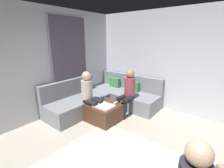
{
  "coord_description": "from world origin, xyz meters",
  "views": [
    {
      "loc": [
        0.81,
        -1.41,
        1.98
      ],
      "look_at": [
        -1.63,
        1.63,
        0.85
      ],
      "focal_mm": 25.82,
      "sensor_mm": 36.0,
      "label": 1
    }
  ],
  "objects_px": {
    "ottoman": "(104,112)",
    "person_on_couch_side": "(90,94)",
    "coffee_mug": "(102,98)",
    "person_on_couch_back": "(128,90)",
    "game_remote": "(116,103)",
    "sectional_couch": "(105,98)"
  },
  "relations": [
    {
      "from": "ottoman",
      "to": "person_on_couch_side",
      "type": "height_order",
      "value": "person_on_couch_side"
    },
    {
      "from": "person_on_couch_back",
      "to": "person_on_couch_side",
      "type": "relative_size",
      "value": 1.0
    },
    {
      "from": "game_remote",
      "to": "person_on_couch_side",
      "type": "distance_m",
      "value": 0.67
    },
    {
      "from": "coffee_mug",
      "to": "person_on_couch_back",
      "type": "distance_m",
      "value": 0.68
    },
    {
      "from": "ottoman",
      "to": "person_on_couch_side",
      "type": "relative_size",
      "value": 0.63
    },
    {
      "from": "person_on_couch_back",
      "to": "person_on_couch_side",
      "type": "height_order",
      "value": "same"
    },
    {
      "from": "sectional_couch",
      "to": "person_on_couch_back",
      "type": "distance_m",
      "value": 0.82
    },
    {
      "from": "sectional_couch",
      "to": "game_remote",
      "type": "xyz_separation_m",
      "value": [
        0.65,
        -0.36,
        0.15
      ]
    },
    {
      "from": "sectional_couch",
      "to": "ottoman",
      "type": "bearing_deg",
      "value": -50.73
    },
    {
      "from": "sectional_couch",
      "to": "person_on_couch_back",
      "type": "relative_size",
      "value": 2.12
    },
    {
      "from": "sectional_couch",
      "to": "coffee_mug",
      "type": "bearing_deg",
      "value": -57.57
    },
    {
      "from": "ottoman",
      "to": "person_on_couch_back",
      "type": "height_order",
      "value": "person_on_couch_back"
    },
    {
      "from": "coffee_mug",
      "to": "person_on_couch_back",
      "type": "xyz_separation_m",
      "value": [
        0.47,
        0.45,
        0.19
      ]
    },
    {
      "from": "person_on_couch_back",
      "to": "coffee_mug",
      "type": "bearing_deg",
      "value": 43.85
    },
    {
      "from": "sectional_couch",
      "to": "game_remote",
      "type": "bearing_deg",
      "value": -28.81
    },
    {
      "from": "person_on_couch_side",
      "to": "sectional_couch",
      "type": "bearing_deg",
      "value": -168.65
    },
    {
      "from": "coffee_mug",
      "to": "game_remote",
      "type": "bearing_deg",
      "value": 5.71
    },
    {
      "from": "coffee_mug",
      "to": "game_remote",
      "type": "distance_m",
      "value": 0.4
    },
    {
      "from": "sectional_couch",
      "to": "ottoman",
      "type": "height_order",
      "value": "sectional_couch"
    },
    {
      "from": "person_on_couch_back",
      "to": "ottoman",
      "type": "bearing_deg",
      "value": 68.24
    },
    {
      "from": "coffee_mug",
      "to": "sectional_couch",
      "type": "bearing_deg",
      "value": 122.43
    },
    {
      "from": "sectional_couch",
      "to": "person_on_couch_side",
      "type": "xyz_separation_m",
      "value": [
        0.15,
        -0.74,
        0.38
      ]
    }
  ]
}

